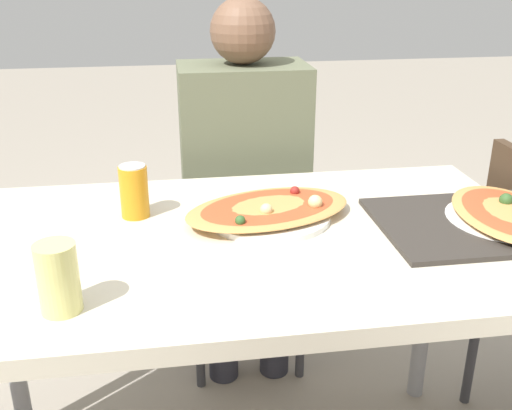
{
  "coord_description": "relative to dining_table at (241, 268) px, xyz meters",
  "views": [
    {
      "loc": [
        -0.14,
        -1.18,
        1.34
      ],
      "look_at": [
        0.04,
        0.03,
        0.84
      ],
      "focal_mm": 42.0,
      "sensor_mm": 36.0,
      "label": 1
    }
  ],
  "objects": [
    {
      "name": "chair_far_seated",
      "position": [
        0.09,
        0.71,
        -0.19
      ],
      "size": [
        0.4,
        0.4,
        0.88
      ],
      "rotation": [
        0.0,
        0.0,
        3.14
      ],
      "color": "#3F2D1E",
      "rests_on": "ground_plane"
    },
    {
      "name": "serving_tray",
      "position": [
        0.53,
        -0.03,
        0.08
      ],
      "size": [
        0.42,
        0.34,
        0.01
      ],
      "color": "#332D28",
      "rests_on": "dining_table"
    },
    {
      "name": "soda_can",
      "position": [
        -0.23,
        0.15,
        0.14
      ],
      "size": [
        0.07,
        0.07,
        0.12
      ],
      "color": "orange",
      "rests_on": "dining_table"
    },
    {
      "name": "pizza_main",
      "position": [
        0.08,
        0.09,
        0.1
      ],
      "size": [
        0.45,
        0.34,
        0.06
      ],
      "color": "white",
      "rests_on": "dining_table"
    },
    {
      "name": "dining_table",
      "position": [
        0.0,
        0.0,
        0.0
      ],
      "size": [
        1.35,
        0.76,
        0.78
      ],
      "color": "beige",
      "rests_on": "ground_plane"
    },
    {
      "name": "pizza_second",
      "position": [
        0.61,
        -0.03,
        0.1
      ],
      "size": [
        0.28,
        0.38,
        0.06
      ],
      "color": "white",
      "rests_on": "dining_table"
    },
    {
      "name": "person_seated",
      "position": [
        0.09,
        0.6,
        0.03
      ],
      "size": [
        0.39,
        0.27,
        1.24
      ],
      "rotation": [
        0.0,
        0.0,
        3.14
      ],
      "color": "#2D2D38",
      "rests_on": "ground_plane"
    },
    {
      "name": "drink_glass",
      "position": [
        -0.34,
        -0.25,
        0.14
      ],
      "size": [
        0.07,
        0.07,
        0.13
      ],
      "color": "#E0DB7F",
      "rests_on": "dining_table"
    }
  ]
}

